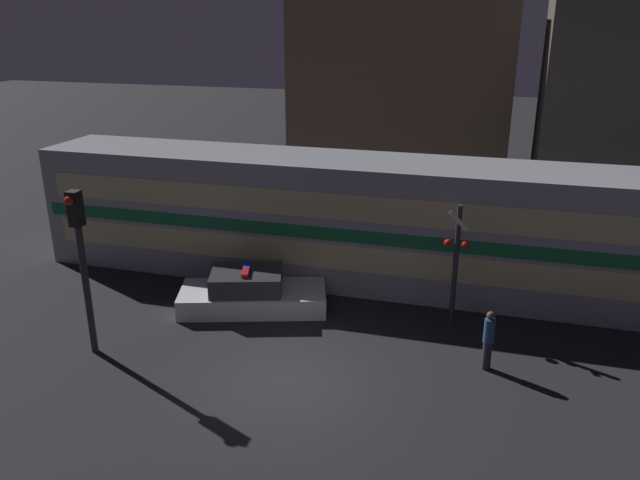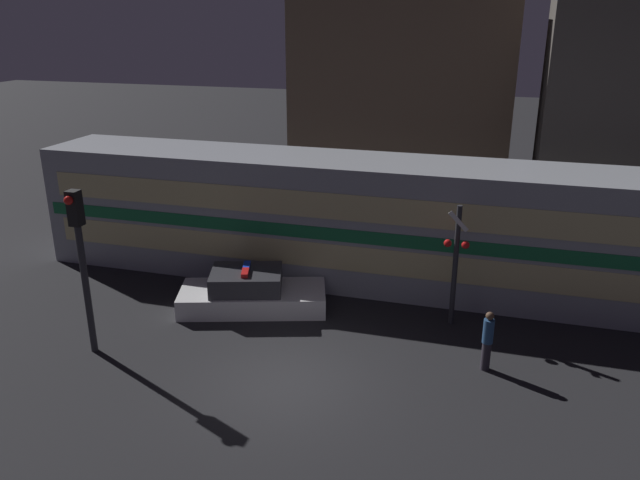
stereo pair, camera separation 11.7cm
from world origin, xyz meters
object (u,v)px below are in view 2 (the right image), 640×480
at_px(traffic_light_corner, 81,254).
at_px(train, 383,224).
at_px(pedestrian, 487,340).
at_px(crossing_signal_near, 455,261).
at_px(police_car, 251,293).

bearing_deg(traffic_light_corner, train, 45.77).
height_order(pedestrian, crossing_signal_near, crossing_signal_near).
height_order(crossing_signal_near, traffic_light_corner, traffic_light_corner).
xyz_separation_m(police_car, traffic_light_corner, (-3.07, -3.60, 2.30)).
height_order(police_car, pedestrian, pedestrian).
xyz_separation_m(pedestrian, crossing_signal_near, (-1.06, 2.30, 1.15)).
relative_size(police_car, crossing_signal_near, 1.33).
bearing_deg(traffic_light_corner, police_car, 49.53).
bearing_deg(traffic_light_corner, pedestrian, 11.14).
distance_m(police_car, traffic_light_corner, 5.26).
bearing_deg(pedestrian, traffic_light_corner, -168.86).
xyz_separation_m(train, police_car, (-3.44, -3.08, -1.57)).
bearing_deg(police_car, crossing_signal_near, -10.84).
bearing_deg(pedestrian, police_car, 167.11).
distance_m(train, police_car, 4.88).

